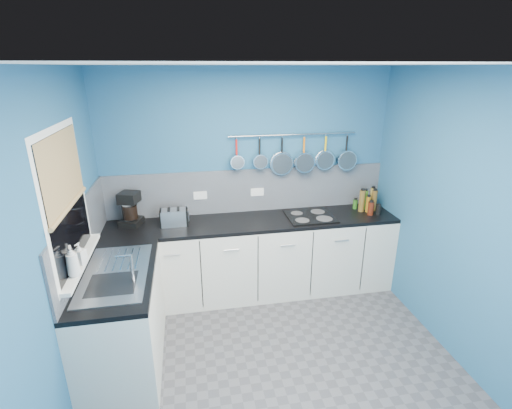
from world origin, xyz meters
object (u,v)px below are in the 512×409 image
object	(u,v)px
soap_bottle_a	(72,261)
coffee_maker	(130,209)
paper_towel	(129,214)
canister	(185,215)
soap_bottle_b	(79,253)
toaster	(174,217)
hob	(310,216)

from	to	relation	value
soap_bottle_a	coffee_maker	world-z (taller)	soap_bottle_a
paper_towel	canister	xyz separation A→B (m)	(0.59, 0.01, -0.07)
soap_bottle_b	coffee_maker	xyz separation A→B (m)	(0.24, 1.08, -0.06)
coffee_maker	canister	distance (m)	0.58
soap_bottle_a	toaster	distance (m)	1.38
canister	hob	size ratio (longest dim) A/B	0.23
canister	coffee_maker	bearing A→B (deg)	-178.99
soap_bottle_a	hob	bearing A→B (deg)	27.36
soap_bottle_a	soap_bottle_b	world-z (taller)	soap_bottle_a
soap_bottle_a	paper_towel	world-z (taller)	soap_bottle_a
paper_towel	canister	size ratio (longest dim) A/B	2.08
soap_bottle_a	paper_towel	bearing A→B (deg)	80.26
soap_bottle_b	canister	xyz separation A→B (m)	(0.80, 1.09, -0.18)
soap_bottle_b	paper_towel	bearing A→B (deg)	78.61
paper_towel	toaster	xyz separation A→B (m)	(0.47, -0.08, -0.04)
coffee_maker	toaster	bearing A→B (deg)	7.78
coffee_maker	hob	xyz separation A→B (m)	(1.94, -0.14, -0.17)
soap_bottle_b	hob	size ratio (longest dim) A/B	0.33
paper_towel	soap_bottle_a	bearing A→B (deg)	-99.74
soap_bottle_b	soap_bottle_a	bearing A→B (deg)	-90.00
toaster	hob	xyz separation A→B (m)	(1.49, -0.05, -0.08)
paper_towel	hob	bearing A→B (deg)	-3.88
soap_bottle_a	canister	bearing A→B (deg)	57.77
toaster	canister	distance (m)	0.15
soap_bottle_a	hob	xyz separation A→B (m)	(2.18, 1.13, -0.26)
soap_bottle_a	paper_towel	xyz separation A→B (m)	(0.22, 1.26, -0.14)
canister	hob	xyz separation A→B (m)	(1.38, -0.15, -0.06)
canister	hob	bearing A→B (deg)	-6.03
soap_bottle_b	coffee_maker	distance (m)	1.10
soap_bottle_b	canister	world-z (taller)	soap_bottle_b
soap_bottle_b	toaster	bearing A→B (deg)	55.33
paper_towel	hob	world-z (taller)	paper_towel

